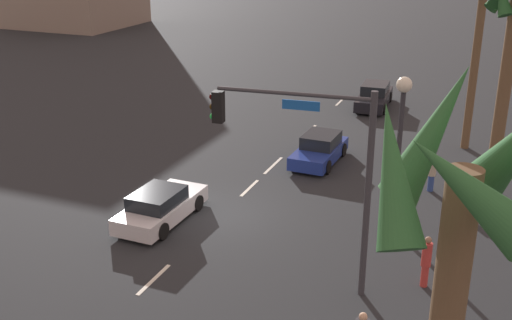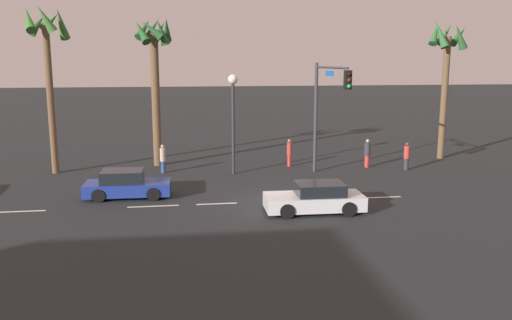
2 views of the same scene
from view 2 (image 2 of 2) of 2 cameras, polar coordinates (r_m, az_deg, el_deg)
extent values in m
plane|color=#232628|center=(24.91, 2.30, -4.53)|extent=(220.00, 220.00, 0.00)
cube|color=silver|center=(25.50, -24.19, -5.12)|extent=(2.12, 0.14, 0.01)
cube|color=silver|center=(24.54, -11.11, -4.95)|extent=(2.32, 0.14, 0.01)
cube|color=silver|center=(24.56, -4.29, -4.76)|extent=(1.89, 0.14, 0.01)
cube|color=silver|center=(26.33, 13.45, -3.96)|extent=(1.97, 0.14, 0.01)
cube|color=navy|center=(26.31, -13.73, -2.96)|extent=(4.14, 1.84, 0.60)
cube|color=black|center=(26.21, -14.32, -1.71)|extent=(2.01, 1.57, 0.58)
cylinder|color=black|center=(27.00, -10.84, -2.80)|extent=(0.65, 0.24, 0.64)
cylinder|color=black|center=(25.43, -11.09, -3.66)|extent=(0.65, 0.24, 0.64)
cylinder|color=black|center=(27.31, -16.16, -2.89)|extent=(0.65, 0.24, 0.64)
cylinder|color=black|center=(25.76, -16.74, -3.74)|extent=(0.65, 0.24, 0.64)
cube|color=silver|center=(23.24, 6.31, -4.51)|extent=(4.35, 1.87, 0.62)
cube|color=black|center=(23.16, 6.96, -3.12)|extent=(2.11, 1.60, 0.53)
cylinder|color=black|center=(22.24, 3.42, -5.58)|extent=(0.65, 0.24, 0.64)
cylinder|color=black|center=(23.81, 2.71, -4.46)|extent=(0.65, 0.24, 0.64)
cylinder|color=black|center=(22.85, 10.05, -5.28)|extent=(0.65, 0.24, 0.64)
cylinder|color=black|center=(24.38, 8.92, -4.21)|extent=(0.65, 0.24, 0.64)
cylinder|color=#38383D|center=(31.19, 6.49, 4.55)|extent=(0.20, 0.20, 6.43)
cylinder|color=#38383D|center=(28.87, 8.17, 9.91)|extent=(0.52, 4.56, 0.12)
cube|color=black|center=(26.76, 9.93, 8.56)|extent=(0.35, 0.35, 0.95)
sphere|color=#360503|center=(26.59, 10.11, 9.18)|extent=(0.20, 0.20, 0.20)
sphere|color=#392605|center=(26.60, 10.09, 8.54)|extent=(0.20, 0.20, 0.20)
sphere|color=green|center=(26.61, 10.07, 7.89)|extent=(0.20, 0.20, 0.20)
cube|color=#1959B2|center=(29.08, 7.98, 9.29)|extent=(0.14, 1.10, 0.28)
cylinder|color=#2D2D33|center=(30.44, -2.49, 3.30)|extent=(0.18, 0.18, 5.22)
sphere|color=#F2EACC|center=(30.19, -2.54, 8.75)|extent=(0.56, 0.56, 0.56)
cylinder|color=#BF3833|center=(33.00, 3.63, -0.07)|extent=(0.33, 0.33, 0.73)
cylinder|color=#BF3833|center=(32.87, 3.65, 1.23)|extent=(0.43, 0.43, 0.79)
sphere|color=#8C664C|center=(32.79, 3.66, 2.09)|extent=(0.21, 0.21, 0.21)
cylinder|color=#333338|center=(33.13, 16.00, -0.45)|extent=(0.34, 0.34, 0.71)
cylinder|color=#BF3833|center=(32.99, 16.07, 0.82)|extent=(0.46, 0.46, 0.78)
sphere|color=brown|center=(32.91, 16.11, 1.66)|extent=(0.21, 0.21, 0.21)
cylinder|color=#BF3833|center=(33.42, 11.95, -0.14)|extent=(0.40, 0.40, 0.74)
cylinder|color=#333338|center=(33.29, 12.00, 1.17)|extent=(0.53, 0.53, 0.81)
sphere|color=tan|center=(33.21, 12.04, 2.04)|extent=(0.22, 0.22, 0.22)
cylinder|color=#2D478C|center=(31.52, -10.05, -0.75)|extent=(0.36, 0.36, 0.71)
cylinder|color=#B2A58C|center=(31.38, -10.09, 0.58)|extent=(0.48, 0.48, 0.77)
sphere|color=tan|center=(31.30, -10.12, 1.46)|extent=(0.21, 0.21, 0.21)
cylinder|color=brown|center=(32.68, -21.41, 6.03)|extent=(0.40, 0.40, 8.56)
cone|color=#38702D|center=(32.33, -20.39, 13.72)|extent=(0.79, 1.53, 1.85)
cone|color=#38702D|center=(33.26, -21.42, 13.86)|extent=(1.46, 0.88, 1.29)
cone|color=#38702D|center=(33.25, -22.63, 13.45)|extent=(1.33, 1.37, 1.42)
cone|color=#38702D|center=(32.51, -23.48, 13.86)|extent=(1.17, 1.66, 1.63)
cone|color=#38702D|center=(31.91, -21.92, 14.07)|extent=(1.32, 0.86, 1.62)
cylinder|color=brown|center=(33.37, -10.83, 6.35)|extent=(0.52, 0.52, 8.19)
cone|color=#235628|center=(33.31, -9.68, 13.78)|extent=(0.57, 1.49, 1.56)
cone|color=#235628|center=(33.85, -10.45, 13.61)|extent=(1.32, 1.12, 1.37)
cone|color=#235628|center=(34.16, -11.32, 13.60)|extent=(1.50, 0.83, 1.72)
cone|color=#235628|center=(33.80, -12.09, 13.75)|extent=(1.29, 1.47, 1.45)
cone|color=#235628|center=(32.88, -12.35, 13.48)|extent=(1.33, 1.58, 1.62)
cone|color=#235628|center=(32.63, -11.24, 13.72)|extent=(1.48, 0.66, 1.32)
cone|color=#235628|center=(32.77, -10.20, 13.49)|extent=(1.20, 1.18, 1.58)
cylinder|color=brown|center=(37.39, 19.75, 6.29)|extent=(0.43, 0.43, 8.09)
cone|color=#2D6633|center=(37.80, 21.16, 12.49)|extent=(0.76, 1.65, 1.43)
cone|color=#2D6633|center=(38.10, 19.85, 12.74)|extent=(1.39, 0.83, 1.63)
cone|color=#2D6633|center=(37.55, 18.90, 12.89)|extent=(1.36, 1.42, 1.70)
cone|color=#2D6633|center=(36.53, 19.40, 12.79)|extent=(1.16, 1.41, 1.95)
cone|color=#2D6633|center=(36.87, 21.27, 12.38)|extent=(1.49, 1.15, 1.73)
camera|label=1|loc=(41.55, 29.17, 15.22)|focal=44.05mm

